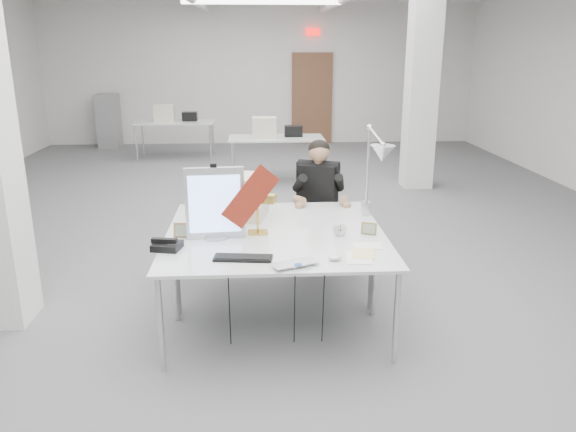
# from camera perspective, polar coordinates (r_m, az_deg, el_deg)

# --- Properties ---
(room_shell) EXTENTS (10.04, 14.04, 3.24)m
(room_shell) POSITION_cam_1_polar(r_m,az_deg,el_deg) (6.64, -1.75, 12.18)
(room_shell) COLOR #58585B
(room_shell) RESTS_ON ground
(desk_main) EXTENTS (1.80, 0.90, 0.02)m
(desk_main) POSITION_cam_1_polar(r_m,az_deg,el_deg) (4.26, -1.09, -3.70)
(desk_main) COLOR silver
(desk_main) RESTS_ON room_shell
(desk_second) EXTENTS (1.80, 0.90, 0.02)m
(desk_second) POSITION_cam_1_polar(r_m,az_deg,el_deg) (5.11, -1.49, -0.15)
(desk_second) COLOR silver
(desk_second) RESTS_ON room_shell
(bg_desk_a) EXTENTS (1.60, 0.80, 0.02)m
(bg_desk_a) POSITION_cam_1_polar(r_m,az_deg,el_deg) (9.61, -1.21, 7.92)
(bg_desk_a) COLOR silver
(bg_desk_a) RESTS_ON room_shell
(bg_desk_b) EXTENTS (1.60, 0.80, 0.02)m
(bg_desk_b) POSITION_cam_1_polar(r_m,az_deg,el_deg) (11.89, -11.43, 9.32)
(bg_desk_b) COLOR silver
(bg_desk_b) RESTS_ON room_shell
(filing_cabinet) EXTENTS (0.45, 0.55, 1.20)m
(filing_cabinet) POSITION_cam_1_polar(r_m,az_deg,el_deg) (13.65, -17.75, 9.20)
(filing_cabinet) COLOR gray
(filing_cabinet) RESTS_ON room_shell
(office_chair) EXTENTS (0.62, 0.62, 0.98)m
(office_chair) POSITION_cam_1_polar(r_m,az_deg,el_deg) (5.90, 3.01, -0.40)
(office_chair) COLOR black
(office_chair) RESTS_ON room_shell
(seated_person) EXTENTS (0.70, 0.77, 0.95)m
(seated_person) POSITION_cam_1_polar(r_m,az_deg,el_deg) (5.74, 3.13, 3.37)
(seated_person) COLOR black
(seated_person) RESTS_ON office_chair
(monitor) EXTENTS (0.47, 0.08, 0.58)m
(monitor) POSITION_cam_1_polar(r_m,az_deg,el_deg) (4.48, -7.44, 1.29)
(monitor) COLOR #B4B4B9
(monitor) RESTS_ON desk_main
(pennant) EXTENTS (0.47, 0.12, 0.51)m
(pennant) POSITION_cam_1_polar(r_m,az_deg,el_deg) (4.42, -3.82, 1.96)
(pennant) COLOR maroon
(pennant) RESTS_ON monitor
(keyboard) EXTENTS (0.44, 0.19, 0.02)m
(keyboard) POSITION_cam_1_polar(r_m,az_deg,el_deg) (4.09, -4.59, -4.27)
(keyboard) COLOR black
(keyboard) RESTS_ON desk_main
(laptop) EXTENTS (0.40, 0.33, 0.03)m
(laptop) POSITION_cam_1_polar(r_m,az_deg,el_deg) (3.92, 1.06, -5.17)
(laptop) COLOR silver
(laptop) RESTS_ON desk_main
(mouse) EXTENTS (0.10, 0.07, 0.04)m
(mouse) POSITION_cam_1_polar(r_m,az_deg,el_deg) (4.07, 4.78, -4.27)
(mouse) COLOR silver
(mouse) RESTS_ON desk_main
(bankers_lamp) EXTENTS (0.29, 0.20, 0.31)m
(bankers_lamp) POSITION_cam_1_polar(r_m,az_deg,el_deg) (4.60, -3.10, 0.05)
(bankers_lamp) COLOR gold
(bankers_lamp) RESTS_ON desk_main
(desk_phone) EXTENTS (0.24, 0.23, 0.05)m
(desk_phone) POSITION_cam_1_polar(r_m,az_deg,el_deg) (4.37, -12.18, -3.00)
(desk_phone) COLOR black
(desk_phone) RESTS_ON desk_main
(picture_frame_left) EXTENTS (0.16, 0.06, 0.12)m
(picture_frame_left) POSITION_cam_1_polar(r_m,az_deg,el_deg) (4.60, -10.62, -1.43)
(picture_frame_left) COLOR #A07544
(picture_frame_left) RESTS_ON desk_main
(picture_frame_right) EXTENTS (0.13, 0.08, 0.10)m
(picture_frame_right) POSITION_cam_1_polar(r_m,az_deg,el_deg) (4.65, 8.22, -1.27)
(picture_frame_right) COLOR olive
(picture_frame_right) RESTS_ON desk_main
(desk_clock) EXTENTS (0.11, 0.06, 0.11)m
(desk_clock) POSITION_cam_1_polar(r_m,az_deg,el_deg) (4.59, 5.30, -1.41)
(desk_clock) COLOR #B7B8BC
(desk_clock) RESTS_ON desk_main
(paper_stack_a) EXTENTS (0.21, 0.28, 0.01)m
(paper_stack_a) POSITION_cam_1_polar(r_m,az_deg,el_deg) (4.14, 7.16, -4.22)
(paper_stack_a) COLOR white
(paper_stack_a) RESTS_ON desk_main
(paper_stack_b) EXTENTS (0.21, 0.26, 0.01)m
(paper_stack_b) POSITION_cam_1_polar(r_m,az_deg,el_deg) (4.21, 7.65, -3.83)
(paper_stack_b) COLOR #F0E18F
(paper_stack_b) RESTS_ON desk_main
(paper_stack_c) EXTENTS (0.23, 0.16, 0.01)m
(paper_stack_c) POSITION_cam_1_polar(r_m,az_deg,el_deg) (4.38, 8.02, -3.03)
(paper_stack_c) COLOR white
(paper_stack_c) RESTS_ON desk_main
(beige_monitor) EXTENTS (0.48, 0.47, 0.39)m
(beige_monitor) POSITION_cam_1_polar(r_m,az_deg,el_deg) (5.04, -4.69, 2.00)
(beige_monitor) COLOR beige
(beige_monitor) RESTS_ON desk_second
(architect_lamp) EXTENTS (0.42, 0.74, 0.91)m
(architect_lamp) POSITION_cam_1_polar(r_m,az_deg,el_deg) (4.85, 8.68, 4.42)
(architect_lamp) COLOR #BBBBC0
(architect_lamp) RESTS_ON desk_second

